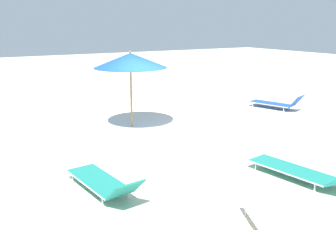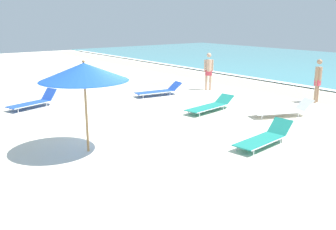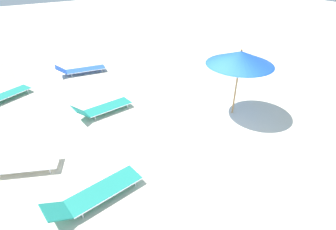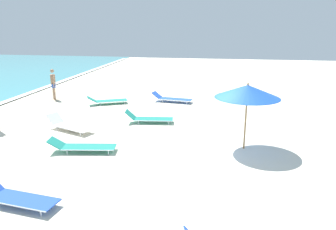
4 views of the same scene
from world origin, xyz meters
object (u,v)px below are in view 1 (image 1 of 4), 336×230
beach_umbrella (130,61)px  sun_lounger_beside_umbrella (301,171)px  sun_lounger_under_umbrella (276,103)px  sun_lounger_mid_beach_pair_a (104,182)px

beach_umbrella → sun_lounger_beside_umbrella: size_ratio=1.01×
sun_lounger_beside_umbrella → sun_lounger_under_umbrella: bearing=-141.0°
beach_umbrella → sun_lounger_under_umbrella: size_ratio=1.15×
beach_umbrella → sun_lounger_under_umbrella: beach_umbrella is taller
sun_lounger_under_umbrella → sun_lounger_mid_beach_pair_a: 8.94m
sun_lounger_under_umbrella → sun_lounger_beside_umbrella: size_ratio=0.88×
sun_lounger_mid_beach_pair_a → sun_lounger_beside_umbrella: bearing=150.9°
sun_lounger_under_umbrella → sun_lounger_beside_umbrella: bearing=29.6°
beach_umbrella → sun_lounger_under_umbrella: 6.07m
sun_lounger_under_umbrella → sun_lounger_mid_beach_pair_a: sun_lounger_under_umbrella is taller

